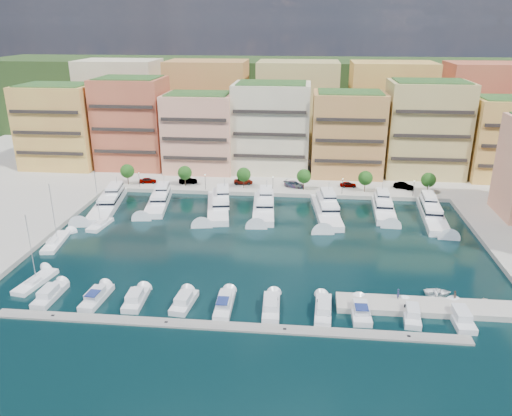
{
  "coord_description": "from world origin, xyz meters",
  "views": [
    {
      "loc": [
        8.06,
        -93.01,
        43.16
      ],
      "look_at": [
        -1.84,
        5.27,
        6.0
      ],
      "focal_mm": 35.0,
      "sensor_mm": 36.0,
      "label": 1
    }
  ],
  "objects_px": {
    "tree_3": "(304,176)",
    "lamppost_0": "(139,177)",
    "car_5": "(403,186)",
    "cruiser_7": "(360,312)",
    "lamppost_4": "(414,186)",
    "cruiser_2": "(136,300)",
    "tree_0": "(127,171)",
    "cruiser_5": "(271,307)",
    "tree_4": "(365,178)",
    "lamppost_3": "(342,183)",
    "yacht_1": "(159,201)",
    "yacht_3": "(264,206)",
    "lamppost_1": "(205,179)",
    "yacht_4": "(326,209)",
    "cruiser_8": "(411,315)",
    "tender_2": "(438,292)",
    "tender_3": "(484,300)",
    "person_0": "(398,294)",
    "cruiser_6": "(323,310)",
    "cruiser_9": "(460,317)",
    "car_2": "(243,181)",
    "cruiser_1": "(96,298)",
    "tree_1": "(185,173)",
    "car_0": "(148,180)",
    "cruiser_0": "(50,295)",
    "sailboat_1": "(56,243)",
    "yacht_6": "(432,213)",
    "yacht_5": "(383,208)",
    "car_4": "(348,184)",
    "sailboat_2": "(100,225)",
    "sailboat_0": "(35,282)",
    "cruiser_3": "(184,302)",
    "car_3": "(294,184)",
    "lamppost_2": "(273,181)",
    "yacht_0": "(109,202)",
    "person_1": "(454,295)",
    "cruiser_4": "(224,305)"
  },
  "relations": [
    {
      "from": "tree_3",
      "to": "lamppost_0",
      "type": "bearing_deg",
      "value": -177.01
    },
    {
      "from": "car_5",
      "to": "cruiser_7",
      "type": "bearing_deg",
      "value": -171.97
    },
    {
      "from": "lamppost_4",
      "to": "cruiser_2",
      "type": "relative_size",
      "value": 0.58
    },
    {
      "from": "tree_0",
      "to": "cruiser_5",
      "type": "xyz_separation_m",
      "value": [
        43.59,
        -58.09,
        -4.2
      ]
    },
    {
      "from": "tree_4",
      "to": "lamppost_3",
      "type": "relative_size",
      "value": 1.35
    },
    {
      "from": "lamppost_3",
      "to": "cruiser_7",
      "type": "bearing_deg",
      "value": -90.44
    },
    {
      "from": "yacht_1",
      "to": "yacht_3",
      "type": "distance_m",
      "value": 26.34
    },
    {
      "from": "lamppost_1",
      "to": "yacht_4",
      "type": "relative_size",
      "value": 0.19
    },
    {
      "from": "cruiser_8",
      "to": "tender_2",
      "type": "xyz_separation_m",
      "value": [
        5.73,
        7.56,
        -0.09
      ]
    },
    {
      "from": "tender_3",
      "to": "person_0",
      "type": "bearing_deg",
      "value": 80.97
    },
    {
      "from": "yacht_3",
      "to": "yacht_4",
      "type": "relative_size",
      "value": 0.92
    },
    {
      "from": "yacht_4",
      "to": "cruiser_6",
      "type": "distance_m",
      "value": 43.59
    },
    {
      "from": "cruiser_9",
      "to": "car_2",
      "type": "xyz_separation_m",
      "value": [
        -41.2,
        61.52,
        1.18
      ]
    },
    {
      "from": "tree_4",
      "to": "cruiser_5",
      "type": "bearing_deg",
      "value": -109.36
    },
    {
      "from": "lamppost_0",
      "to": "cruiser_8",
      "type": "xyz_separation_m",
      "value": [
        61.37,
        -55.78,
        -3.28
      ]
    },
    {
      "from": "yacht_1",
      "to": "cruiser_1",
      "type": "height_order",
      "value": "yacht_1"
    },
    {
      "from": "tree_1",
      "to": "cruiser_2",
      "type": "relative_size",
      "value": 0.78
    },
    {
      "from": "lamppost_0",
      "to": "cruiser_1",
      "type": "relative_size",
      "value": 0.51
    },
    {
      "from": "tree_3",
      "to": "car_0",
      "type": "height_order",
      "value": "tree_3"
    },
    {
      "from": "tree_0",
      "to": "cruiser_0",
      "type": "relative_size",
      "value": 0.7
    },
    {
      "from": "lamppost_1",
      "to": "tender_2",
      "type": "relative_size",
      "value": 0.95
    },
    {
      "from": "sailboat_1",
      "to": "yacht_6",
      "type": "bearing_deg",
      "value": 15.9
    },
    {
      "from": "tree_1",
      "to": "tender_3",
      "type": "relative_size",
      "value": 3.97
    },
    {
      "from": "yacht_5",
      "to": "car_4",
      "type": "xyz_separation_m",
      "value": [
        -7.3,
        15.82,
        0.54
      ]
    },
    {
      "from": "cruiser_0",
      "to": "sailboat_2",
      "type": "height_order",
      "value": "sailboat_2"
    },
    {
      "from": "cruiser_9",
      "to": "cruiser_0",
      "type": "bearing_deg",
      "value": 180.0
    },
    {
      "from": "lamppost_1",
      "to": "yacht_6",
      "type": "relative_size",
      "value": 0.19
    },
    {
      "from": "yacht_4",
      "to": "sailboat_0",
      "type": "bearing_deg",
      "value": -142.74
    },
    {
      "from": "tender_2",
      "to": "lamppost_1",
      "type": "bearing_deg",
      "value": 43.13
    },
    {
      "from": "lamppost_1",
      "to": "cruiser_8",
      "type": "bearing_deg",
      "value": -52.14
    },
    {
      "from": "cruiser_3",
      "to": "car_2",
      "type": "xyz_separation_m",
      "value": [
        2.0,
        61.51,
        1.18
      ]
    },
    {
      "from": "car_0",
      "to": "tree_0",
      "type": "bearing_deg",
      "value": 97.99
    },
    {
      "from": "cruiser_5",
      "to": "cruiser_8",
      "type": "distance_m",
      "value": 21.78
    },
    {
      "from": "yacht_5",
      "to": "car_3",
      "type": "xyz_separation_m",
      "value": [
        -21.82,
        14.14,
        0.59
      ]
    },
    {
      "from": "sailboat_0",
      "to": "cruiser_3",
      "type": "bearing_deg",
      "value": -8.81
    },
    {
      "from": "cruiser_0",
      "to": "tree_1",
      "type": "bearing_deg",
      "value": 81.01
    },
    {
      "from": "sailboat_0",
      "to": "car_0",
      "type": "relative_size",
      "value": 2.9
    },
    {
      "from": "lamppost_2",
      "to": "car_2",
      "type": "height_order",
      "value": "lamppost_2"
    },
    {
      "from": "yacht_3",
      "to": "car_0",
      "type": "relative_size",
      "value": 4.5
    },
    {
      "from": "tree_4",
      "to": "cruiser_2",
      "type": "xyz_separation_m",
      "value": [
        -42.56,
        -58.08,
        -4.2
      ]
    },
    {
      "from": "lamppost_1",
      "to": "yacht_0",
      "type": "relative_size",
      "value": 0.18
    },
    {
      "from": "car_4",
      "to": "person_1",
      "type": "distance_m",
      "value": 58.58
    },
    {
      "from": "lamppost_0",
      "to": "lamppost_4",
      "type": "bearing_deg",
      "value": 0.0
    },
    {
      "from": "cruiser_0",
      "to": "car_5",
      "type": "relative_size",
      "value": 1.57
    },
    {
      "from": "tree_3",
      "to": "yacht_6",
      "type": "height_order",
      "value": "tree_3"
    },
    {
      "from": "lamppost_1",
      "to": "yacht_0",
      "type": "distance_m",
      "value": 25.4
    },
    {
      "from": "cruiser_4",
      "to": "car_0",
      "type": "xyz_separation_m",
      "value": [
        -31.01,
        59.7,
        1.21
      ]
    },
    {
      "from": "tree_0",
      "to": "car_2",
      "type": "height_order",
      "value": "tree_0"
    },
    {
      "from": "cruiser_0",
      "to": "tender_3",
      "type": "xyz_separation_m",
      "value": [
        71.3,
        6.05,
        -0.17
      ]
    },
    {
      "from": "yacht_0",
      "to": "lamppost_4",
      "type": "bearing_deg",
      "value": 9.57
    }
  ]
}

